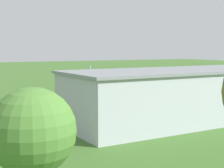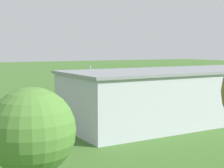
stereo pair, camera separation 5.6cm
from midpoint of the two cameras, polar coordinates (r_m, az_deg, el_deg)
The scene contains 9 objects.
ground_plane at distance 76.15m, azimuth -5.46°, elevation -1.92°, with size 400.00×400.00×0.00m, color #3D6628.
hangar at distance 50.42m, azimuth 11.61°, elevation -1.76°, with size 34.91×14.02×7.36m.
biplane at distance 78.12m, azimuth -2.74°, elevation 1.50°, with size 7.96×7.62×3.79m.
car_yellow at distance 56.38m, azimuth -11.58°, elevation -3.86°, with size 2.36×4.23×1.68m.
car_orange at distance 54.67m, azimuth -17.25°, elevation -4.31°, with size 2.68×4.89×1.68m.
person_crossing_taxiway at distance 52.99m, azimuth -12.60°, elevation -4.50°, with size 0.52×0.52×1.74m.
person_beside_truck at distance 74.15m, azimuth 12.33°, elevation -1.62°, with size 0.40×0.40×1.62m.
person_by_parked_cars at distance 73.70m, azimuth 14.26°, elevation -1.68°, with size 0.50×0.50×1.68m.
tree_behind_hangar_left at distance 23.16m, azimuth -12.97°, elevation -7.57°, with size 5.73×5.73×7.81m.
Camera 2 is at (29.27, 69.55, 10.24)m, focal length 55.58 mm.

